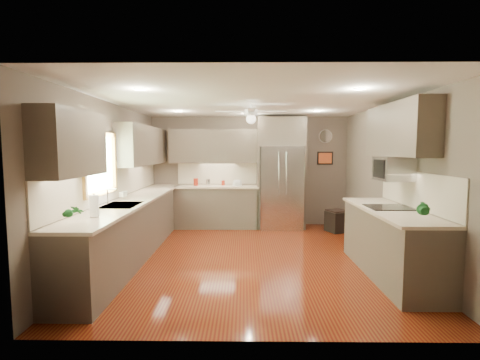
{
  "coord_description": "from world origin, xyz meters",
  "views": [
    {
      "loc": [
        -0.11,
        -5.54,
        1.76
      ],
      "look_at": [
        -0.19,
        0.6,
        1.21
      ],
      "focal_mm": 26.0,
      "sensor_mm": 36.0,
      "label": 1
    }
  ],
  "objects_px": {
    "soap_bottle": "(124,194)",
    "bowl": "(237,185)",
    "canister_a": "(196,182)",
    "canister_d": "(223,183)",
    "microwave": "(393,169)",
    "refrigerator": "(281,175)",
    "potted_plant_right": "(425,209)",
    "paper_towel": "(94,206)",
    "stool": "(337,221)",
    "potted_plant_left": "(73,212)",
    "canister_b": "(208,182)"
  },
  "relations": [
    {
      "from": "refrigerator",
      "to": "canister_d",
      "type": "bearing_deg",
      "value": 176.76
    },
    {
      "from": "canister_b",
      "to": "stool",
      "type": "height_order",
      "value": "canister_b"
    },
    {
      "from": "bowl",
      "to": "refrigerator",
      "type": "relative_size",
      "value": 0.09
    },
    {
      "from": "potted_plant_right",
      "to": "paper_towel",
      "type": "bearing_deg",
      "value": 176.13
    },
    {
      "from": "canister_d",
      "to": "refrigerator",
      "type": "bearing_deg",
      "value": -3.24
    },
    {
      "from": "stool",
      "to": "bowl",
      "type": "bearing_deg",
      "value": 168.13
    },
    {
      "from": "bowl",
      "to": "microwave",
      "type": "distance_m",
      "value": 3.61
    },
    {
      "from": "canister_b",
      "to": "potted_plant_right",
      "type": "distance_m",
      "value": 4.86
    },
    {
      "from": "canister_b",
      "to": "stool",
      "type": "distance_m",
      "value": 2.93
    },
    {
      "from": "paper_towel",
      "to": "soap_bottle",
      "type": "bearing_deg",
      "value": 96.14
    },
    {
      "from": "canister_d",
      "to": "potted_plant_left",
      "type": "height_order",
      "value": "potted_plant_left"
    },
    {
      "from": "canister_a",
      "to": "refrigerator",
      "type": "relative_size",
      "value": 0.07
    },
    {
      "from": "soap_bottle",
      "to": "potted_plant_right",
      "type": "distance_m",
      "value": 4.35
    },
    {
      "from": "potted_plant_left",
      "to": "stool",
      "type": "bearing_deg",
      "value": 43.35
    },
    {
      "from": "potted_plant_left",
      "to": "refrigerator",
      "type": "height_order",
      "value": "refrigerator"
    },
    {
      "from": "canister_d",
      "to": "canister_b",
      "type": "bearing_deg",
      "value": 175.45
    },
    {
      "from": "canister_b",
      "to": "stool",
      "type": "xyz_separation_m",
      "value": [
        2.78,
        -0.52,
        -0.77
      ]
    },
    {
      "from": "potted_plant_left",
      "to": "paper_towel",
      "type": "height_order",
      "value": "potted_plant_left"
    },
    {
      "from": "canister_d",
      "to": "soap_bottle",
      "type": "bearing_deg",
      "value": -124.48
    },
    {
      "from": "soap_bottle",
      "to": "stool",
      "type": "bearing_deg",
      "value": 23.17
    },
    {
      "from": "bowl",
      "to": "refrigerator",
      "type": "xyz_separation_m",
      "value": [
        0.97,
        -0.03,
        0.22
      ]
    },
    {
      "from": "soap_bottle",
      "to": "paper_towel",
      "type": "bearing_deg",
      "value": -83.86
    },
    {
      "from": "soap_bottle",
      "to": "bowl",
      "type": "xyz_separation_m",
      "value": [
        1.81,
        2.13,
        -0.06
      ]
    },
    {
      "from": "canister_a",
      "to": "soap_bottle",
      "type": "bearing_deg",
      "value": -112.22
    },
    {
      "from": "canister_a",
      "to": "canister_d",
      "type": "relative_size",
      "value": 1.51
    },
    {
      "from": "canister_d",
      "to": "stool",
      "type": "distance_m",
      "value": 2.61
    },
    {
      "from": "potted_plant_right",
      "to": "stool",
      "type": "relative_size",
      "value": 0.61
    },
    {
      "from": "canister_d",
      "to": "refrigerator",
      "type": "relative_size",
      "value": 0.04
    },
    {
      "from": "potted_plant_left",
      "to": "microwave",
      "type": "relative_size",
      "value": 0.53
    },
    {
      "from": "canister_b",
      "to": "bowl",
      "type": "height_order",
      "value": "canister_b"
    },
    {
      "from": "potted_plant_left",
      "to": "refrigerator",
      "type": "bearing_deg",
      "value": 56.52
    },
    {
      "from": "potted_plant_left",
      "to": "refrigerator",
      "type": "relative_size",
      "value": 0.12
    },
    {
      "from": "soap_bottle",
      "to": "microwave",
      "type": "height_order",
      "value": "microwave"
    },
    {
      "from": "canister_a",
      "to": "refrigerator",
      "type": "bearing_deg",
      "value": -1.6
    },
    {
      "from": "canister_a",
      "to": "soap_bottle",
      "type": "relative_size",
      "value": 0.93
    },
    {
      "from": "stool",
      "to": "refrigerator",
      "type": "bearing_deg",
      "value": 160.15
    },
    {
      "from": "soap_bottle",
      "to": "potted_plant_left",
      "type": "height_order",
      "value": "potted_plant_left"
    },
    {
      "from": "soap_bottle",
      "to": "canister_b",
      "type": "bearing_deg",
      "value": 62.32
    },
    {
      "from": "potted_plant_right",
      "to": "stool",
      "type": "xyz_separation_m",
      "value": [
        -0.05,
        3.43,
        -0.85
      ]
    },
    {
      "from": "canister_a",
      "to": "canister_b",
      "type": "distance_m",
      "value": 0.28
    },
    {
      "from": "canister_d",
      "to": "bowl",
      "type": "bearing_deg",
      "value": -7.9
    },
    {
      "from": "canister_d",
      "to": "microwave",
      "type": "height_order",
      "value": "microwave"
    },
    {
      "from": "canister_d",
      "to": "refrigerator",
      "type": "xyz_separation_m",
      "value": [
        1.29,
        -0.07,
        0.19
      ]
    },
    {
      "from": "potted_plant_right",
      "to": "canister_a",
      "type": "bearing_deg",
      "value": 128.57
    },
    {
      "from": "canister_b",
      "to": "potted_plant_left",
      "type": "distance_m",
      "value": 4.25
    },
    {
      "from": "canister_b",
      "to": "canister_d",
      "type": "height_order",
      "value": "canister_b"
    },
    {
      "from": "canister_d",
      "to": "refrigerator",
      "type": "distance_m",
      "value": 1.3
    },
    {
      "from": "bowl",
      "to": "paper_towel",
      "type": "relative_size",
      "value": 0.76
    },
    {
      "from": "bowl",
      "to": "canister_a",
      "type": "bearing_deg",
      "value": 178.5
    },
    {
      "from": "canister_b",
      "to": "refrigerator",
      "type": "bearing_deg",
      "value": -3.51
    }
  ]
}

